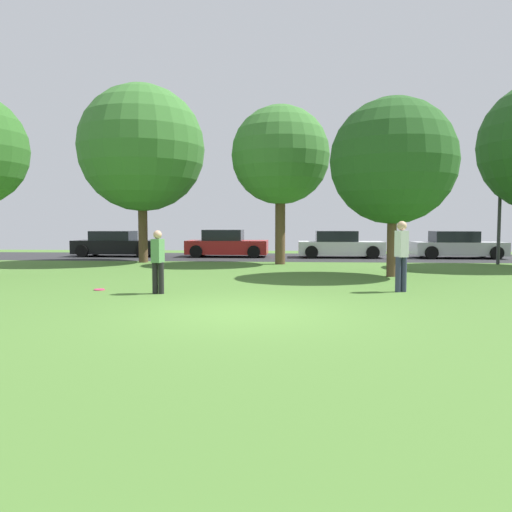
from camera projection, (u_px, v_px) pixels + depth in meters
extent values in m
plane|color=#47702D|center=(245.00, 313.00, 9.56)|extent=(44.00, 44.00, 0.00)
cube|color=#28282B|center=(276.00, 257.00, 25.47)|extent=(44.00, 6.40, 0.01)
cylinder|color=brown|center=(143.00, 229.00, 21.96)|extent=(0.41, 0.41, 2.98)
sphere|color=#38702D|center=(142.00, 148.00, 21.73)|extent=(5.54, 5.54, 5.54)
cylinder|color=brown|center=(280.00, 228.00, 21.01)|extent=(0.43, 0.43, 3.10)
sphere|color=#38702D|center=(280.00, 155.00, 20.81)|extent=(4.15, 4.15, 4.15)
cylinder|color=brown|center=(392.00, 241.00, 16.08)|extent=(0.31, 0.31, 2.34)
sphere|color=#23511E|center=(393.00, 161.00, 15.91)|extent=(4.06, 4.06, 4.06)
cylinder|color=#2D334C|center=(404.00, 274.00, 12.49)|extent=(0.14, 0.14, 0.89)
cylinder|color=#2D334C|center=(398.00, 275.00, 12.45)|extent=(0.14, 0.14, 0.89)
cube|color=silver|center=(402.00, 244.00, 12.42)|extent=(0.31, 0.37, 0.66)
sphere|color=tan|center=(402.00, 226.00, 12.39)|extent=(0.24, 0.24, 0.24)
cylinder|color=black|center=(155.00, 278.00, 12.18)|extent=(0.14, 0.14, 0.77)
cylinder|color=black|center=(161.00, 278.00, 12.14)|extent=(0.14, 0.14, 0.77)
cube|color=#51894C|center=(158.00, 251.00, 12.11)|extent=(0.27, 0.35, 0.58)
sphere|color=tan|center=(158.00, 235.00, 12.09)|extent=(0.21, 0.21, 0.21)
cylinder|color=#EA2D6B|center=(99.00, 290.00, 12.83)|extent=(0.27, 0.27, 0.03)
cube|color=black|center=(118.00, 247.00, 26.05)|extent=(4.46, 1.72, 0.70)
cube|color=black|center=(113.00, 236.00, 26.03)|extent=(2.14, 1.51, 0.49)
cylinder|color=black|center=(151.00, 250.00, 26.80)|extent=(0.64, 0.22, 0.64)
cylinder|color=black|center=(142.00, 251.00, 25.09)|extent=(0.64, 0.22, 0.64)
cylinder|color=black|center=(96.00, 249.00, 27.04)|extent=(0.64, 0.22, 0.64)
cylinder|color=black|center=(82.00, 251.00, 25.33)|extent=(0.64, 0.22, 0.64)
cube|color=#B21E1E|center=(227.00, 247.00, 25.72)|extent=(4.17, 1.89, 0.71)
cube|color=black|center=(223.00, 235.00, 25.70)|extent=(2.00, 1.66, 0.55)
cylinder|color=black|center=(257.00, 250.00, 26.56)|extent=(0.64, 0.22, 0.64)
cylinder|color=black|center=(254.00, 252.00, 24.68)|extent=(0.64, 0.22, 0.64)
cylinder|color=black|center=(203.00, 250.00, 26.79)|extent=(0.64, 0.22, 0.64)
cylinder|color=black|center=(196.00, 252.00, 24.91)|extent=(0.64, 0.22, 0.64)
cube|color=white|center=(340.00, 248.00, 25.13)|extent=(4.26, 1.77, 0.67)
cube|color=black|center=(336.00, 236.00, 25.11)|extent=(2.05, 1.55, 0.54)
cylinder|color=black|center=(367.00, 250.00, 25.91)|extent=(0.64, 0.22, 0.64)
cylinder|color=black|center=(373.00, 252.00, 24.15)|extent=(0.64, 0.22, 0.64)
cylinder|color=black|center=(310.00, 250.00, 26.14)|extent=(0.64, 0.22, 0.64)
cylinder|color=black|center=(312.00, 252.00, 24.38)|extent=(0.64, 0.22, 0.64)
cube|color=#B7B7BC|center=(458.00, 249.00, 24.69)|extent=(4.37, 1.79, 0.66)
cube|color=black|center=(454.00, 237.00, 24.66)|extent=(2.10, 1.58, 0.54)
cylinder|color=black|center=(482.00, 251.00, 25.47)|extent=(0.64, 0.22, 0.64)
cylinder|color=black|center=(497.00, 253.00, 23.69)|extent=(0.64, 0.22, 0.64)
cylinder|color=black|center=(422.00, 251.00, 25.71)|extent=(0.64, 0.22, 0.64)
cylinder|color=black|center=(431.00, 253.00, 23.92)|extent=(0.64, 0.22, 0.64)
cylinder|color=#2D2D33|center=(499.00, 211.00, 20.80)|extent=(0.14, 0.14, 4.50)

